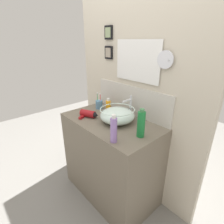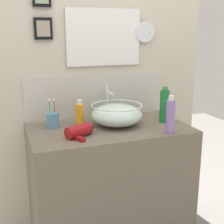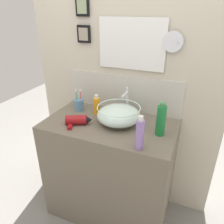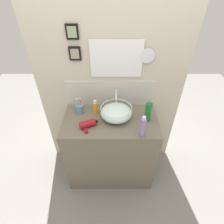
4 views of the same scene
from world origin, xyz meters
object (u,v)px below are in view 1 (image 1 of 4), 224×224
at_px(glass_bowl_sink, 117,115).
at_px(hair_drier, 89,114).
at_px(toothbrush_cup, 99,104).
at_px(shampoo_bottle, 114,130).
at_px(faucet, 130,105).
at_px(lotion_bottle, 108,107).
at_px(soap_dispenser, 141,124).

xyz_separation_m(glass_bowl_sink, hair_drier, (-0.28, -0.14, -0.04)).
relative_size(toothbrush_cup, shampoo_bottle, 0.84).
relative_size(faucet, lotion_bottle, 1.35).
bearing_deg(shampoo_bottle, soap_dispenser, 69.07).
bearing_deg(soap_dispenser, lotion_bottle, 167.43).
bearing_deg(faucet, soap_dispenser, -33.23).
height_order(hair_drier, toothbrush_cup, toothbrush_cup).
xyz_separation_m(hair_drier, soap_dispenser, (0.61, 0.10, 0.08)).
xyz_separation_m(shampoo_bottle, lotion_bottle, (-0.47, 0.35, -0.03)).
distance_m(hair_drier, shampoo_bottle, 0.54).
xyz_separation_m(faucet, shampoo_bottle, (0.24, -0.44, -0.03)).
relative_size(glass_bowl_sink, hair_drier, 1.59).
distance_m(faucet, toothbrush_cup, 0.42).
relative_size(glass_bowl_sink, soap_dispenser, 1.37).
xyz_separation_m(faucet, toothbrush_cup, (-0.40, -0.08, -0.08)).
bearing_deg(hair_drier, toothbrush_cup, 118.50).
relative_size(faucet, soap_dispenser, 0.94).
bearing_deg(hair_drier, soap_dispenser, 9.02).
height_order(faucet, hair_drier, faucet).
bearing_deg(toothbrush_cup, soap_dispenser, -10.38).
xyz_separation_m(hair_drier, toothbrush_cup, (-0.13, 0.23, 0.02)).
relative_size(faucet, shampoo_bottle, 1.00).
bearing_deg(faucet, hair_drier, -131.91).
xyz_separation_m(hair_drier, shampoo_bottle, (0.52, -0.13, 0.07)).
relative_size(glass_bowl_sink, shampoo_bottle, 1.44).
bearing_deg(toothbrush_cup, glass_bowl_sink, -12.69).
distance_m(hair_drier, soap_dispenser, 0.62).
height_order(glass_bowl_sink, soap_dispenser, soap_dispenser).
relative_size(hair_drier, soap_dispenser, 0.86).
bearing_deg(lotion_bottle, glass_bowl_sink, -19.51).
bearing_deg(glass_bowl_sink, soap_dispenser, -7.49).
bearing_deg(toothbrush_cup, shampoo_bottle, -28.85).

